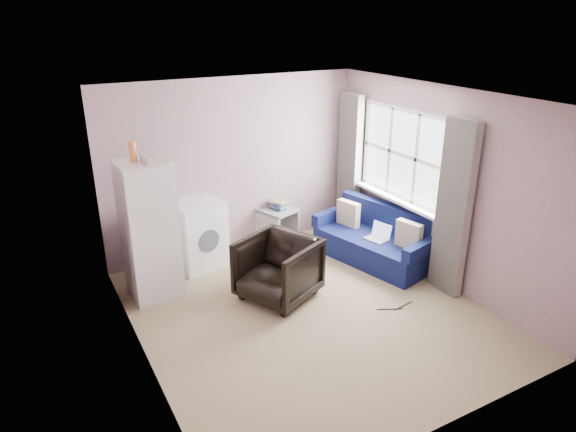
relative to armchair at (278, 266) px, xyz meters
The scene contains 8 objects.
room 0.96m from the armchair, 68.74° to the right, with size 3.84×4.24×2.54m.
armchair is the anchor object (origin of this frame).
fridge 1.60m from the armchair, 147.48° to the left, with size 0.62×0.61×1.94m.
washing_machine 1.46m from the armchair, 113.09° to the left, with size 0.79×0.79×0.93m.
side_table 1.67m from the armchair, 62.38° to the left, with size 0.61×0.61×0.66m.
sofa 1.74m from the armchair, ahead, with size 1.17×1.85×0.77m.
window_dressing 2.07m from the armchair, ahead, with size 0.17×2.62×2.18m.
floor_cables 1.51m from the armchair, 38.95° to the right, with size 0.50×0.15×0.01m.
Camera 1 is at (-2.73, -4.45, 3.31)m, focal length 32.00 mm.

